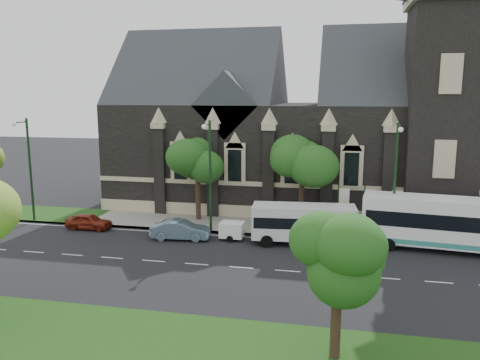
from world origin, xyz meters
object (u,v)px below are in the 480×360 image
(shuttle_bus, at_px, (304,222))
(box_trailer, at_px, (232,230))
(banner_flag_left, at_px, (342,205))
(banner_flag_right, at_px, (394,207))
(banner_flag_center, at_px, (368,206))
(tree_walk_left, at_px, (200,156))
(car_far_red, at_px, (89,221))
(sedan, at_px, (180,230))
(tour_coach, at_px, (458,223))
(street_lamp_far, at_px, (28,164))
(tree_park_east, at_px, (343,252))
(street_lamp_mid, at_px, (209,170))
(tree_walk_right, at_px, (305,158))
(street_lamp_near, at_px, (395,176))

(shuttle_bus, relative_size, box_trailer, 3.00)
(banner_flag_left, distance_m, banner_flag_right, 4.00)
(banner_flag_left, height_order, banner_flag_center, same)
(tree_walk_left, bearing_deg, car_far_red, -150.88)
(box_trailer, height_order, sedan, sedan)
(banner_flag_right, height_order, tour_coach, banner_flag_right)
(street_lamp_far, bearing_deg, shuttle_bus, -3.14)
(tour_coach, relative_size, car_far_red, 3.45)
(banner_flag_left, relative_size, sedan, 0.89)
(banner_flag_left, bearing_deg, tree_park_east, -90.35)
(banner_flag_center, relative_size, sedan, 0.89)
(street_lamp_mid, relative_size, banner_flag_center, 2.25)
(tree_walk_right, distance_m, banner_flag_right, 8.05)
(shuttle_bus, distance_m, sedan, 9.42)
(tree_park_east, xyz_separation_m, street_lamp_mid, (-10.18, 16.42, 0.49))
(tree_park_east, height_order, street_lamp_mid, street_lamp_mid)
(banner_flag_center, bearing_deg, tree_walk_left, 173.11)
(street_lamp_mid, bearing_deg, street_lamp_far, 180.00)
(tree_walk_left, distance_m, box_trailer, 8.07)
(street_lamp_near, xyz_separation_m, box_trailer, (-11.88, -1.41, -4.34))
(banner_flag_right, bearing_deg, banner_flag_left, 180.00)
(tree_walk_left, distance_m, street_lamp_near, 16.22)
(street_lamp_far, distance_m, shuttle_bus, 23.84)
(car_far_red, bearing_deg, tree_walk_left, -60.85)
(banner_flag_center, bearing_deg, tree_park_east, -96.57)
(banner_flag_right, height_order, car_far_red, banner_flag_right)
(street_lamp_near, distance_m, tour_coach, 5.35)
(banner_flag_left, distance_m, sedan, 12.82)
(shuttle_bus, bearing_deg, box_trailer, 176.38)
(banner_flag_right, xyz_separation_m, box_trailer, (-12.17, -3.31, -1.61))
(street_lamp_far, xyz_separation_m, banner_flag_center, (28.29, 1.91, -2.73))
(sedan, bearing_deg, tree_walk_right, -64.24)
(street_lamp_near, distance_m, box_trailer, 12.73)
(tree_park_east, relative_size, banner_flag_center, 1.57)
(street_lamp_far, relative_size, sedan, 2.00)
(tree_walk_right, xyz_separation_m, car_far_red, (-17.29, -4.62, -5.17))
(tree_walk_right, bearing_deg, car_far_red, -165.03)
(banner_flag_right, xyz_separation_m, shuttle_bus, (-6.73, -3.20, -0.70))
(banner_flag_right, height_order, sedan, banner_flag_right)
(street_lamp_far, distance_m, car_far_red, 7.48)
(street_lamp_far, distance_m, banner_flag_left, 26.50)
(street_lamp_mid, bearing_deg, tree_walk_right, 26.65)
(tree_walk_left, distance_m, shuttle_bus, 11.31)
(tour_coach, bearing_deg, tree_park_east, -110.77)
(tree_park_east, height_order, banner_flag_left, tree_park_east)
(tree_park_east, xyz_separation_m, tree_walk_right, (-2.96, 20.04, 1.20))
(street_lamp_far, bearing_deg, street_lamp_mid, 0.00)
(tree_park_east, relative_size, street_lamp_mid, 0.70)
(box_trailer, height_order, car_far_red, box_trailer)
(banner_flag_center, relative_size, shuttle_bus, 0.52)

